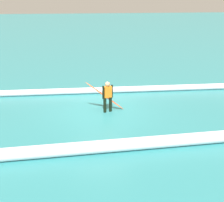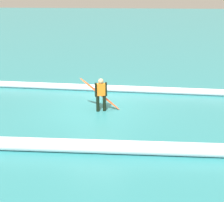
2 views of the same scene
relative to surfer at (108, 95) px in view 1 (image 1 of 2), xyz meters
name	(u,v)px [view 1 (image 1 of 2)]	position (x,y,z in m)	size (l,w,h in m)	color
ground_plane	(101,110)	(0.28, -0.23, -0.80)	(161.02, 161.02, 0.00)	teal
surfer	(108,95)	(0.00, 0.00, 0.00)	(0.50, 0.29, 1.42)	black
surfboard	(105,96)	(0.09, -0.29, -0.13)	(1.77, 0.38, 1.37)	#E55926
wave_crest_foreground	(113,90)	(-0.64, -2.79, -0.63)	(0.33, 0.33, 19.23)	white
wave_crest_midground	(193,139)	(-2.58, 3.63, -0.58)	(0.44, 0.44, 25.70)	white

